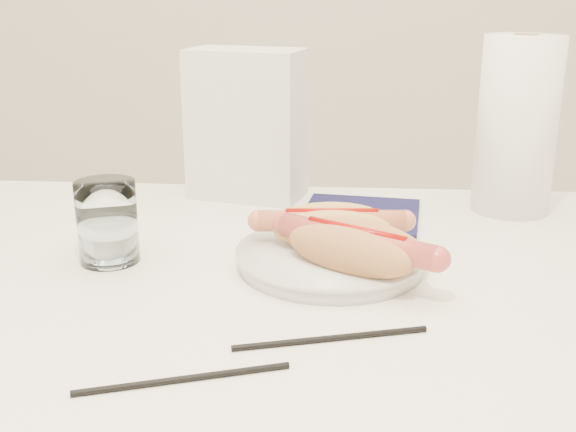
# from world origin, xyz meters

# --- Properties ---
(table) EXTENTS (1.20, 0.80, 0.75)m
(table) POSITION_xyz_m (0.00, 0.00, 0.69)
(table) COLOR white
(table) RESTS_ON ground
(plate) EXTENTS (0.24, 0.24, 0.02)m
(plate) POSITION_xyz_m (0.07, 0.06, 0.76)
(plate) COLOR silver
(plate) RESTS_ON table
(hotdog_left) EXTENTS (0.18, 0.08, 0.05)m
(hotdog_left) POSITION_xyz_m (0.07, 0.08, 0.79)
(hotdog_left) COLOR #DFAA59
(hotdog_left) RESTS_ON plate
(hotdog_right) EXTENTS (0.18, 0.14, 0.05)m
(hotdog_right) POSITION_xyz_m (0.10, 0.01, 0.79)
(hotdog_right) COLOR #C3814C
(hotdog_right) RESTS_ON plate
(water_glass) EXTENTS (0.07, 0.07, 0.10)m
(water_glass) POSITION_xyz_m (-0.20, 0.06, 0.80)
(water_glass) COLOR white
(water_glass) RESTS_ON table
(chopstick_near) EXTENTS (0.18, 0.06, 0.01)m
(chopstick_near) POSITION_xyz_m (-0.05, -0.21, 0.75)
(chopstick_near) COLOR black
(chopstick_near) RESTS_ON table
(chopstick_far) EXTENTS (0.19, 0.06, 0.01)m
(chopstick_far) POSITION_xyz_m (0.07, -0.13, 0.75)
(chopstick_far) COLOR black
(chopstick_far) RESTS_ON table
(napkin_box) EXTENTS (0.19, 0.13, 0.23)m
(napkin_box) POSITION_xyz_m (-0.06, 0.34, 0.86)
(napkin_box) COLOR silver
(napkin_box) RESTS_ON table
(navy_napkin) EXTENTS (0.18, 0.18, 0.01)m
(navy_napkin) POSITION_xyz_m (0.11, 0.24, 0.75)
(navy_napkin) COLOR #12123A
(navy_napkin) RESTS_ON table
(paper_towel_roll) EXTENTS (0.13, 0.13, 0.25)m
(paper_towel_roll) POSITION_xyz_m (0.33, 0.30, 0.88)
(paper_towel_roll) COLOR white
(paper_towel_roll) RESTS_ON table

